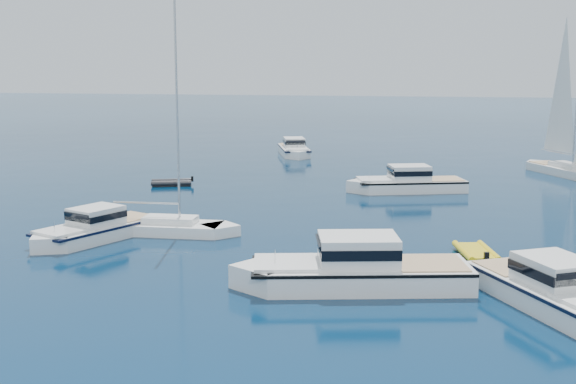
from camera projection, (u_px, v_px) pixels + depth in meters
name	position (u px, v px, depth m)	size (l,w,h in m)	color
motor_cruiser_right	(556.00, 309.00, 32.24)	(3.25, 10.61, 2.79)	silver
motor_cruiser_left	(95.00, 240.00, 44.59)	(2.86, 9.34, 2.45)	silver
motor_cruiser_centre	(352.00, 287.00, 35.29)	(3.66, 11.97, 3.14)	silver
motor_cruiser_distant	(406.00, 191.00, 60.88)	(3.13, 10.22, 2.68)	silver
motor_cruiser_horizon	(294.00, 155.00, 83.84)	(2.86, 9.33, 2.45)	white
sailboat_centre	(164.00, 233.00, 46.23)	(2.58, 9.94, 14.61)	white
sailboat_sails_r	(564.00, 175.00, 69.74)	(2.88, 11.08, 16.28)	silver
tender_yellow	(476.00, 257.00, 40.75)	(2.10, 3.88, 0.95)	yellow
tender_grey_far	(171.00, 185.00, 63.75)	(1.93, 3.49, 0.95)	black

